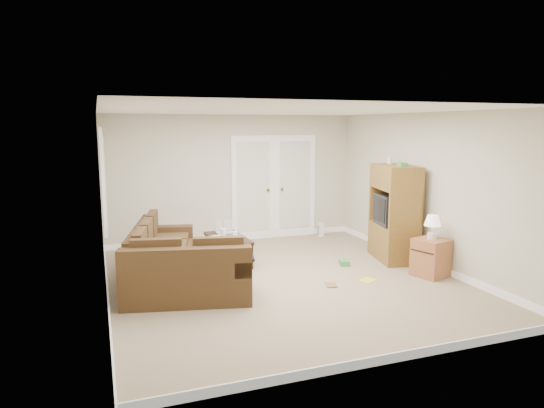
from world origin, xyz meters
name	(u,v)px	position (x,y,z in m)	size (l,w,h in m)	color
floor	(283,280)	(0.00, 0.00, 0.00)	(5.50, 5.50, 0.00)	gray
ceiling	(284,110)	(0.00, 0.00, 2.50)	(5.00, 5.50, 0.02)	white
wall_left	(102,207)	(-2.50, 0.00, 1.25)	(0.02, 5.50, 2.50)	beige
wall_right	(427,190)	(2.50, 0.00, 1.25)	(0.02, 5.50, 2.50)	beige
wall_back	(234,178)	(0.00, 2.75, 1.25)	(5.00, 0.02, 2.50)	beige
wall_front	(391,239)	(0.00, -2.75, 1.25)	(5.00, 0.02, 2.50)	beige
baseboards	(283,277)	(0.00, 0.00, 0.05)	(5.00, 5.50, 0.10)	white
french_doors	(274,188)	(0.85, 2.71, 1.04)	(1.80, 0.05, 2.13)	white
window_left	(103,176)	(-2.46, 1.00, 1.55)	(0.05, 1.92, 1.42)	white
sectional_sofa	(172,265)	(-1.59, 0.32, 0.31)	(1.83, 2.84, 0.78)	#48321B
coffee_table	(228,248)	(-0.53, 1.23, 0.24)	(0.60, 1.11, 0.74)	black
tv_armoire	(394,212)	(2.20, 0.44, 0.82)	(0.76, 1.11, 1.75)	brown
side_cabinet	(431,254)	(2.20, -0.57, 0.34)	(0.56, 0.56, 0.95)	#AA683E
space_heater	(321,230)	(1.79, 2.45, 0.14)	(0.11, 0.09, 0.28)	white
floor_magazine	(368,280)	(1.18, -0.43, 0.00)	(0.25, 0.20, 0.01)	yellow
floor_greenbox	(344,263)	(1.24, 0.40, 0.04)	(0.15, 0.20, 0.08)	#429144
floor_book	(326,285)	(0.49, -0.44, 0.01)	(0.15, 0.21, 0.02)	brown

